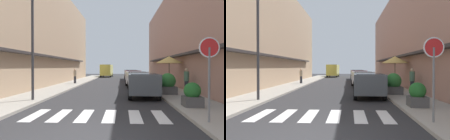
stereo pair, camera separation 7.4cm
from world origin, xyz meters
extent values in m
plane|color=#2B2B2D|center=(0.00, 14.86, 0.00)|extent=(81.73, 81.73, 0.00)
cube|color=#9E998E|center=(-4.49, 14.86, 0.06)|extent=(2.45, 52.01, 0.12)
cube|color=#9E998E|center=(4.49, 14.86, 0.06)|extent=(2.45, 52.01, 0.12)
cube|color=tan|center=(-8.22, 15.72, 5.27)|extent=(5.00, 35.43, 10.54)
cube|color=#332D2D|center=(-5.47, 15.72, 2.80)|extent=(0.50, 24.80, 0.16)
cube|color=#A87A6B|center=(8.22, 15.72, 4.85)|extent=(5.00, 35.43, 9.70)
cube|color=#332D2D|center=(5.47, 15.72, 2.80)|extent=(0.50, 24.80, 0.16)
cube|color=silver|center=(-2.38, 2.82, 0.01)|extent=(0.45, 2.20, 0.01)
cube|color=silver|center=(-1.43, 2.82, 0.01)|extent=(0.45, 2.20, 0.01)
cube|color=silver|center=(-0.48, 2.82, 0.01)|extent=(0.45, 2.20, 0.01)
cube|color=silver|center=(0.47, 2.82, 0.01)|extent=(0.45, 2.20, 0.01)
cube|color=silver|center=(1.42, 2.82, 0.01)|extent=(0.45, 2.20, 0.01)
cube|color=silver|center=(2.38, 2.82, 0.01)|extent=(0.45, 2.20, 0.01)
cube|color=#4C5156|center=(2.22, 8.05, 0.89)|extent=(1.88, 4.04, 1.13)
cube|color=black|center=(2.22, 7.85, 1.19)|extent=(1.54, 2.28, 0.56)
cylinder|color=black|center=(1.46, 9.39, 0.32)|extent=(0.24, 0.65, 0.64)
cylinder|color=black|center=(3.05, 9.34, 0.32)|extent=(0.24, 0.65, 0.64)
cylinder|color=black|center=(1.38, 6.76, 0.32)|extent=(0.24, 0.65, 0.64)
cylinder|color=black|center=(2.97, 6.71, 0.32)|extent=(0.24, 0.65, 0.64)
cube|color=silver|center=(2.22, 14.52, 0.89)|extent=(1.95, 4.29, 1.13)
cube|color=black|center=(2.22, 14.30, 1.19)|extent=(1.58, 2.43, 0.56)
cylinder|color=black|center=(1.35, 15.86, 0.32)|extent=(0.25, 0.65, 0.64)
cylinder|color=black|center=(2.94, 15.94, 0.32)|extent=(0.25, 0.65, 0.64)
cylinder|color=black|center=(1.49, 13.09, 0.32)|extent=(0.25, 0.65, 0.64)
cylinder|color=black|center=(3.08, 13.17, 0.32)|extent=(0.25, 0.65, 0.64)
cube|color=maroon|center=(2.22, 21.48, 0.89)|extent=(1.85, 4.25, 1.13)
cube|color=black|center=(2.22, 21.27, 1.19)|extent=(1.53, 2.39, 0.56)
cylinder|color=black|center=(1.39, 22.85, 0.32)|extent=(0.24, 0.65, 0.64)
cylinder|color=black|center=(2.98, 22.89, 0.32)|extent=(0.24, 0.65, 0.64)
cylinder|color=black|center=(1.46, 20.07, 0.32)|extent=(0.24, 0.65, 0.64)
cylinder|color=black|center=(3.05, 20.11, 0.32)|extent=(0.24, 0.65, 0.64)
cube|color=#4C5156|center=(2.22, 27.86, 0.89)|extent=(1.92, 4.42, 1.13)
cube|color=black|center=(2.22, 27.65, 1.19)|extent=(1.56, 2.49, 0.56)
cylinder|color=black|center=(1.37, 29.27, 0.32)|extent=(0.24, 0.65, 0.64)
cylinder|color=black|center=(2.96, 29.33, 0.32)|extent=(0.24, 0.65, 0.64)
cylinder|color=black|center=(1.48, 26.40, 0.32)|extent=(0.24, 0.65, 0.64)
cylinder|color=black|center=(3.07, 26.46, 0.32)|extent=(0.24, 0.65, 0.64)
cube|color=#D8CC4C|center=(-2.07, 35.87, 1.34)|extent=(2.15, 5.47, 2.03)
cube|color=black|center=(-2.07, 35.60, 2.09)|extent=(1.75, 3.08, 0.56)
cylinder|color=black|center=(-2.89, 37.68, 0.32)|extent=(0.24, 0.65, 0.64)
cylinder|color=black|center=(-1.10, 37.61, 0.32)|extent=(0.24, 0.65, 0.64)
cylinder|color=black|center=(-3.03, 34.12, 0.32)|extent=(0.24, 0.65, 0.64)
cylinder|color=black|center=(-1.24, 34.05, 0.32)|extent=(0.24, 0.65, 0.64)
cylinder|color=slate|center=(3.67, 1.60, 1.29)|extent=(0.07, 0.07, 2.35)
cylinder|color=red|center=(3.67, 1.60, 2.47)|extent=(0.64, 0.03, 0.64)
torus|color=white|center=(3.67, 1.60, 2.47)|extent=(0.65, 0.05, 0.65)
cylinder|color=#38383D|center=(-3.82, 5.90, 2.99)|extent=(0.14, 0.14, 5.73)
cylinder|color=#262626|center=(4.67, 11.99, 0.15)|extent=(0.48, 0.48, 0.06)
cylinder|color=#4C3823|center=(4.67, 11.99, 1.29)|extent=(0.06, 0.06, 2.33)
cone|color=#D8B259|center=(4.67, 11.99, 2.45)|extent=(2.13, 2.13, 0.55)
cube|color=#4C4C4C|center=(4.02, 4.32, 0.34)|extent=(0.78, 0.78, 0.44)
sphere|color=#236628|center=(4.02, 4.32, 0.82)|extent=(0.73, 0.73, 0.73)
cube|color=#4C4C4C|center=(3.90, 8.84, 0.36)|extent=(1.04, 1.04, 0.48)
sphere|color=#2D7533|center=(3.90, 8.84, 0.96)|extent=(1.01, 1.01, 1.01)
cylinder|color=#282B33|center=(5.22, 9.26, 0.52)|extent=(0.26, 0.26, 0.81)
cylinder|color=#4C7259|center=(5.22, 9.26, 1.25)|extent=(0.34, 0.34, 0.64)
sphere|color=tan|center=(5.22, 9.26, 1.68)|extent=(0.22, 0.22, 0.22)
cylinder|color=#282B33|center=(-4.19, 17.78, 0.50)|extent=(0.26, 0.26, 0.76)
cylinder|color=tan|center=(-4.19, 17.78, 1.18)|extent=(0.34, 0.34, 0.60)
sphere|color=tan|center=(-4.19, 17.78, 1.58)|extent=(0.20, 0.20, 0.20)
camera|label=1|loc=(0.95, -5.27, 1.84)|focal=34.43mm
camera|label=2|loc=(1.02, -5.26, 1.84)|focal=34.43mm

